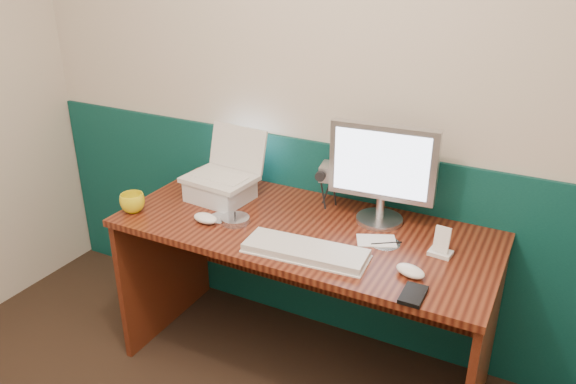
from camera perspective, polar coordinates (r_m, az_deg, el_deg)
The scene contains 19 objects.
back_wall at distance 2.50m, azimuth 6.19°, elevation 10.09°, with size 3.50×0.04×2.50m, color beige.
wainscot at distance 2.77m, azimuth 5.41°, elevation -5.18°, with size 3.48×0.02×1.00m, color #083736.
desk at distance 2.57m, azimuth 1.57°, elevation -10.96°, with size 1.60×0.70×0.75m, color #39110A.
laptop_riser at distance 2.62m, azimuth -6.90°, elevation 0.18°, with size 0.27×0.23×0.09m, color silver.
laptop at distance 2.55m, azimuth -7.09°, elevation 3.75°, with size 0.31×0.24×0.26m, color silver, non-canonical shape.
monitor at distance 2.36m, azimuth 9.60°, elevation 1.88°, with size 0.44×0.13×0.44m, color #B5B6BB, non-canonical shape.
keyboard at distance 2.17m, azimuth 1.78°, elevation -6.05°, with size 0.48×0.16×0.03m, color silver.
mouse_right at distance 2.08m, azimuth 12.33°, elevation -7.84°, with size 0.11×0.07×0.04m, color white.
mouse_left at distance 2.42m, azimuth -8.38°, elevation -2.65°, with size 0.12×0.07×0.04m, color white.
mug at distance 2.58m, azimuth -15.52°, elevation -1.07°, with size 0.11×0.11×0.09m, color yellow.
camcorder at distance 2.52m, azimuth 4.15°, elevation 0.84°, with size 0.10×0.14×0.22m, color #AAAAAF, non-canonical shape.
cd_spindle at distance 2.41m, azimuth -5.38°, elevation -2.83°, with size 0.12×0.12×0.03m, color #B3B8C4.
cd_loose_a at distance 2.46m, azimuth -6.73°, elevation -2.58°, with size 0.12×0.12×0.00m, color silver.
cd_loose_b at distance 2.28m, azimuth 9.81°, elevation -5.15°, with size 0.12×0.12×0.00m, color #B1BAC2.
pen at distance 2.27m, azimuth 9.96°, elevation -5.14°, with size 0.01×0.01×0.13m, color black.
papers at distance 2.29m, azimuth 8.96°, elevation -4.91°, with size 0.15×0.10×0.00m, color white.
dock at distance 2.24m, azimuth 15.21°, elevation -6.00°, with size 0.09×0.06×0.02m, color white.
music_player at distance 2.21m, azimuth 15.38°, elevation -4.67°, with size 0.06×0.01×0.10m, color white.
pda at distance 1.98m, azimuth 12.60°, elevation -10.15°, with size 0.08×0.13×0.02m, color black.
Camera 1 is at (0.88, -0.52, 1.85)m, focal length 35.00 mm.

